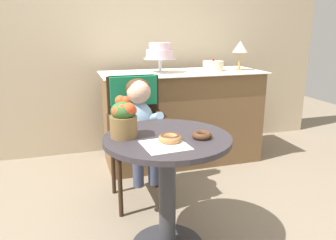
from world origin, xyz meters
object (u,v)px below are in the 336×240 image
(seated_child, at_px, (140,119))
(flower_vase, at_px, (124,117))
(round_layer_cake, at_px, (213,66))
(table_lamp, at_px, (240,48))
(cafe_table, at_px, (167,171))
(tiered_cake_stand, at_px, (160,53))
(wicker_chair, at_px, (136,118))
(donut_front, at_px, (202,135))
(donut_mid, at_px, (170,138))

(seated_child, distance_m, flower_vase, 0.55)
(round_layer_cake, relative_size, table_lamp, 0.70)
(cafe_table, height_order, tiered_cake_stand, tiered_cake_stand)
(wicker_chair, xyz_separation_m, table_lamp, (1.16, 0.56, 0.48))
(donut_front, distance_m, donut_mid, 0.19)
(donut_front, distance_m, round_layer_cake, 1.54)
(cafe_table, bearing_deg, wicker_chair, 92.88)
(seated_child, xyz_separation_m, table_lamp, (1.16, 0.71, 0.44))
(wicker_chair, height_order, table_lamp, table_lamp)
(donut_mid, xyz_separation_m, flower_vase, (-0.22, 0.15, 0.09))
(seated_child, height_order, table_lamp, table_lamp)
(wicker_chair, distance_m, round_layer_cake, 1.10)
(donut_front, relative_size, table_lamp, 0.38)
(cafe_table, xyz_separation_m, donut_mid, (-0.01, -0.10, 0.23))
(cafe_table, bearing_deg, flower_vase, 166.40)
(seated_child, bearing_deg, flower_vase, -111.65)
(seated_child, distance_m, donut_mid, 0.65)
(donut_front, height_order, round_layer_cake, round_layer_cake)
(seated_child, xyz_separation_m, tiered_cake_stand, (0.36, 0.75, 0.41))
(round_layer_cake, bearing_deg, wicker_chair, -147.22)
(round_layer_cake, bearing_deg, cafe_table, -123.77)
(cafe_table, relative_size, table_lamp, 2.53)
(round_layer_cake, bearing_deg, table_lamp, -3.96)
(round_layer_cake, bearing_deg, donut_mid, -122.27)
(wicker_chair, relative_size, donut_mid, 7.65)
(flower_vase, distance_m, table_lamp, 1.84)
(wicker_chair, relative_size, donut_front, 8.71)
(wicker_chair, height_order, donut_front, wicker_chair)
(cafe_table, bearing_deg, tiered_cake_stand, 76.02)
(table_lamp, bearing_deg, round_layer_cake, 176.04)
(seated_child, height_order, donut_mid, seated_child)
(donut_front, bearing_deg, donut_mid, -176.44)
(flower_vase, bearing_deg, table_lamp, 41.54)
(cafe_table, height_order, round_layer_cake, round_layer_cake)
(seated_child, xyz_separation_m, donut_front, (0.21, -0.64, 0.06))
(seated_child, relative_size, table_lamp, 2.55)
(table_lamp, bearing_deg, donut_mid, -130.06)
(table_lamp, bearing_deg, cafe_table, -131.83)
(seated_child, bearing_deg, round_layer_cake, 39.30)
(cafe_table, distance_m, seated_child, 0.58)
(wicker_chair, relative_size, table_lamp, 3.35)
(seated_child, relative_size, donut_front, 6.63)
(donut_front, height_order, tiered_cake_stand, tiered_cake_stand)
(table_lamp, bearing_deg, seated_child, -148.60)
(wicker_chair, xyz_separation_m, tiered_cake_stand, (0.36, 0.59, 0.45))
(wicker_chair, bearing_deg, donut_mid, -90.41)
(cafe_table, relative_size, donut_mid, 5.77)
(donut_mid, relative_size, flower_vase, 0.55)
(cafe_table, relative_size, tiered_cake_stand, 2.40)
(seated_child, relative_size, flower_vase, 3.20)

